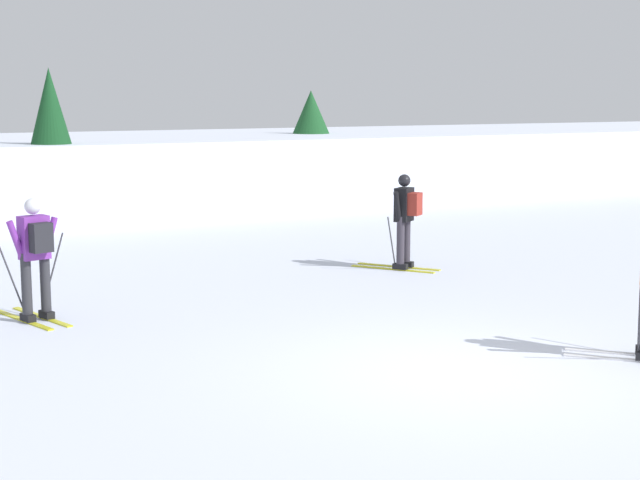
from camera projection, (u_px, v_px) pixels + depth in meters
name	position (u px, v px, depth m)	size (l,w,h in m)	color
ground_plane	(451.00, 372.00, 10.93)	(120.00, 120.00, 0.00)	silver
far_snow_ridge	(53.00, 174.00, 26.45)	(80.00, 8.55, 1.94)	silver
skier_black	(405.00, 217.00, 17.22)	(1.19, 1.54, 1.71)	gold
skier_purple	(35.00, 253.00, 13.23)	(0.98, 1.64, 1.71)	gold
conifer_far_left	(311.00, 130.00, 29.39)	(2.05, 2.05, 3.24)	#513823
conifer_far_right	(51.00, 130.00, 23.04)	(1.54, 1.54, 3.75)	#513823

